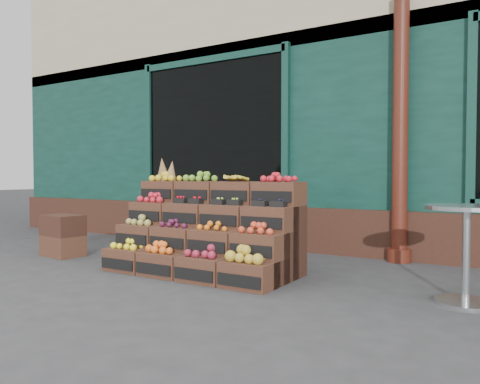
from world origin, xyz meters
The scene contains 6 objects.
ground centered at (0.00, 0.00, 0.00)m, with size 60.00×60.00×0.00m, color #373739.
shop_facade centered at (0.00, 5.11, 2.40)m, with size 12.00×6.24×4.80m.
crate_display centered at (-0.44, 0.40, 0.38)m, with size 1.99×0.97×1.25m.
spare_crates centered at (-2.57, 0.23, 0.26)m, with size 0.57×0.43×0.53m.
bistro_table centered at (2.08, 0.41, 0.49)m, with size 0.63×0.63×0.79m.
shopkeeper centered at (-1.28, 2.65, 1.00)m, with size 0.73×0.48×1.99m, color #134515.
Camera 1 is at (2.48, -3.67, 1.03)m, focal length 35.00 mm.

